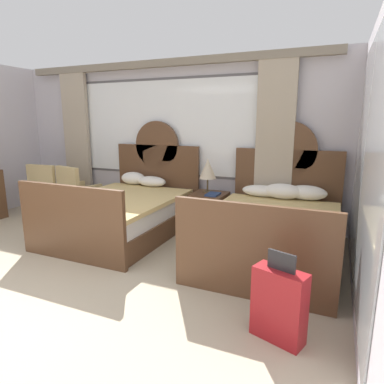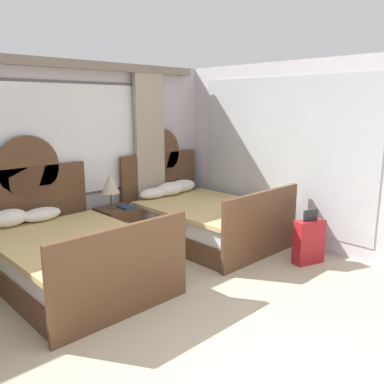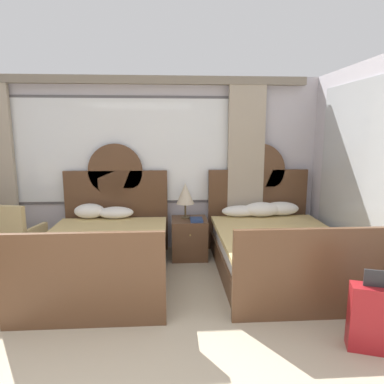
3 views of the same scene
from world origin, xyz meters
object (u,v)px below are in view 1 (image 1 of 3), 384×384
(armchair_by_window_left, at_px, (77,190))
(suitcase_on_floor, at_px, (279,305))
(book_on_nightstand, at_px, (213,194))
(armchair_by_window_centre, at_px, (49,187))
(nightstand_between_beds, at_px, (209,211))
(table_lamp_on_nightstand, at_px, (208,169))
(bed_near_window, at_px, (125,211))
(bed_near_mirror, at_px, (273,229))

(armchair_by_window_left, relative_size, suitcase_on_floor, 1.25)
(book_on_nightstand, distance_m, armchair_by_window_centre, 3.19)
(book_on_nightstand, bearing_deg, nightstand_between_beds, 133.60)
(table_lamp_on_nightstand, relative_size, book_on_nightstand, 2.05)
(table_lamp_on_nightstand, bearing_deg, book_on_nightstand, -47.56)
(armchair_by_window_left, bearing_deg, bed_near_window, -17.55)
(bed_near_mirror, distance_m, armchair_by_window_left, 3.56)
(book_on_nightstand, bearing_deg, bed_near_window, -154.71)
(bed_near_mirror, height_order, table_lamp_on_nightstand, bed_near_mirror)
(table_lamp_on_nightstand, relative_size, suitcase_on_floor, 0.73)
(book_on_nightstand, xyz_separation_m, suitcase_on_floor, (1.36, -2.22, -0.30))
(book_on_nightstand, relative_size, armchair_by_window_centre, 0.28)
(book_on_nightstand, relative_size, suitcase_on_floor, 0.35)
(table_lamp_on_nightstand, bearing_deg, suitcase_on_floor, -57.57)
(bed_near_window, height_order, suitcase_on_floor, bed_near_window)
(nightstand_between_beds, distance_m, book_on_nightstand, 0.34)
(nightstand_between_beds, height_order, armchair_by_window_centre, armchair_by_window_centre)
(bed_near_mirror, bearing_deg, bed_near_window, -179.61)
(nightstand_between_beds, bearing_deg, suitcase_on_floor, -57.81)
(bed_near_mirror, bearing_deg, nightstand_between_beds, 149.16)
(nightstand_between_beds, height_order, suitcase_on_floor, suitcase_on_floor)
(suitcase_on_floor, bearing_deg, book_on_nightstand, 121.56)
(bed_near_window, distance_m, bed_near_mirror, 2.23)
(bed_near_window, bearing_deg, bed_near_mirror, 0.39)
(bed_near_window, relative_size, bed_near_mirror, 1.00)
(book_on_nightstand, xyz_separation_m, armchair_by_window_centre, (-3.18, -0.17, -0.12))
(bed_near_mirror, height_order, suitcase_on_floor, bed_near_mirror)
(nightstand_between_beds, xyz_separation_m, book_on_nightstand, (0.10, -0.10, 0.31))
(armchair_by_window_left, bearing_deg, suitcase_on_floor, -27.91)
(bed_near_mirror, height_order, armchair_by_window_centre, bed_near_mirror)
(book_on_nightstand, height_order, suitcase_on_floor, suitcase_on_floor)
(bed_near_window, distance_m, table_lamp_on_nightstand, 1.43)
(nightstand_between_beds, height_order, armchair_by_window_left, armchair_by_window_left)
(nightstand_between_beds, bearing_deg, book_on_nightstand, -46.40)
(nightstand_between_beds, bearing_deg, armchair_by_window_centre, -174.98)
(bed_near_window, distance_m, nightstand_between_beds, 1.31)
(armchair_by_window_left, xyz_separation_m, armchair_by_window_centre, (-0.67, -0.00, 0.00))
(armchair_by_window_left, bearing_deg, book_on_nightstand, 3.73)
(nightstand_between_beds, xyz_separation_m, suitcase_on_floor, (1.46, -2.32, 0.01))
(bed_near_window, xyz_separation_m, nightstand_between_beds, (1.12, 0.68, -0.05))
(table_lamp_on_nightstand, height_order, armchair_by_window_centre, table_lamp_on_nightstand)
(bed_near_mirror, xyz_separation_m, book_on_nightstand, (-1.01, 0.56, 0.25))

